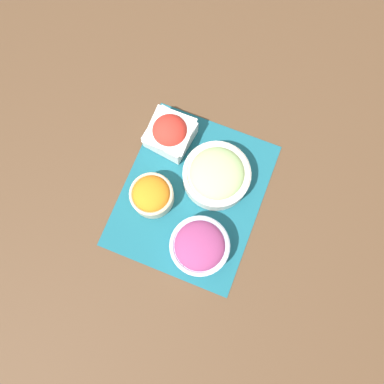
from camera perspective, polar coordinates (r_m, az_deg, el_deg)
ground_plane at (r=1.02m, az=0.00°, el=-0.43°), size 3.00×3.00×0.00m
placemat at (r=1.02m, az=0.00°, el=-0.41°), size 0.44×0.37×0.00m
cucumber_bowl at (r=0.99m, az=3.77°, el=2.64°), size 0.18×0.18×0.08m
onion_bowl at (r=0.96m, az=1.16°, el=-8.24°), size 0.15×0.15×0.08m
tomato_bowl at (r=1.03m, az=-3.36°, el=8.95°), size 0.13×0.13×0.09m
carrot_bowl at (r=0.98m, az=-6.16°, el=-0.45°), size 0.11×0.11×0.08m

